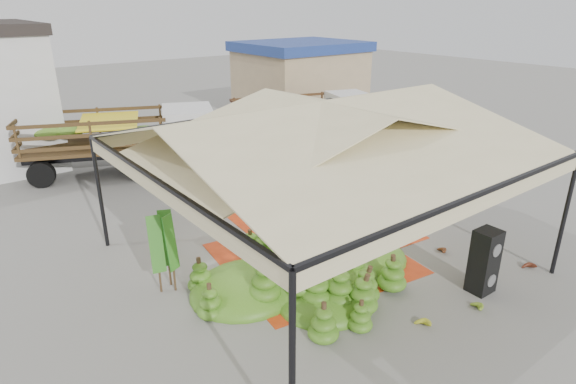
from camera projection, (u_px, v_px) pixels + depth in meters
ground at (318, 258)px, 12.26m from camera, size 90.00×90.00×0.00m
canopy_tent at (321, 132)px, 11.05m from camera, size 8.10×8.10×4.00m
building_tan at (300, 79)px, 26.75m from camera, size 6.30×5.30×4.10m
tarp_left at (312, 258)px, 12.26m from camera, size 4.90×4.72×0.01m
tarp_right at (322, 226)px, 14.00m from camera, size 4.60×4.78×0.01m
banana_heap at (311, 252)px, 11.29m from camera, size 7.26×6.75×1.24m
hand_yellow_a at (422, 323)px, 9.61m from camera, size 0.53×0.47×0.21m
hand_yellow_b at (324, 315)px, 9.86m from camera, size 0.49×0.41×0.21m
hand_red_a at (440, 249)px, 12.49m from camera, size 0.55×0.52×0.20m
hand_red_b at (530, 266)px, 11.70m from camera, size 0.54×0.51×0.19m
hand_green at (474, 306)px, 10.17m from camera, size 0.59×0.55×0.21m
hanging_bunches at (349, 164)px, 11.07m from camera, size 1.74×0.24×0.20m
speaker_stack at (484, 261)px, 10.62m from camera, size 0.56×0.49×1.50m
banana_leaves at (168, 293)px, 10.79m from camera, size 0.96×1.36×3.70m
vendor at (230, 172)px, 16.19m from camera, size 0.64×0.51×1.53m
truck_left at (129, 135)px, 18.06m from camera, size 7.21×4.88×2.35m
truck_right at (309, 114)px, 21.86m from camera, size 6.63×3.90×2.16m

